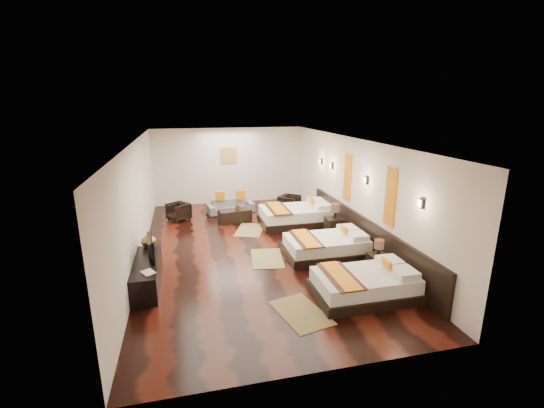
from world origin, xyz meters
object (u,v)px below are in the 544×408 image
object	(u,v)px
figurine	(148,239)
coffee_table	(235,216)
nightstand_a	(378,261)
nightstand_b	(335,225)
table_plant	(238,206)
armchair_right	(289,204)
armchair_left	(178,212)
bed_near	(365,284)
bed_mid	(327,246)
book	(143,274)
sofa	(231,206)
tv_console	(147,274)
tv	(148,248)
bed_far	(297,215)

from	to	relation	value
figurine	coffee_table	bearing A→B (deg)	51.80
nightstand_a	nightstand_b	world-z (taller)	nightstand_b
nightstand_a	table_plant	xyz separation A→B (m)	(-2.49, 4.38, 0.25)
nightstand_a	armchair_right	bearing A→B (deg)	96.64
coffee_table	armchair_left	bearing A→B (deg)	160.75
bed_near	nightstand_b	distance (m)	3.42
bed_mid	armchair_left	distance (m)	5.26
book	figurine	bearing A→B (deg)	90.00
bed_near	sofa	xyz separation A→B (m)	(-1.84, 6.32, -0.03)
nightstand_a	armchair_left	size ratio (longest dim) A/B	1.26
armchair_left	nightstand_a	bearing A→B (deg)	4.97
tv_console	bed_mid	bearing A→B (deg)	7.82
figurine	sofa	xyz separation A→B (m)	(2.35, 4.04, -0.49)
nightstand_b	tv	xyz separation A→B (m)	(-4.89, -1.76, 0.46)
bed_mid	bed_far	size ratio (longest dim) A/B	0.90
nightstand_b	tv	world-z (taller)	tv
coffee_table	table_plant	distance (m)	0.35
bed_near	figurine	world-z (taller)	figurine
table_plant	sofa	bearing A→B (deg)	95.52
armchair_left	tv_console	bearing A→B (deg)	-43.80
table_plant	coffee_table	bearing A→B (deg)	179.43
bed_mid	tv_console	world-z (taller)	bed_mid
bed_near	tv	size ratio (longest dim) A/B	2.33
nightstand_a	armchair_left	world-z (taller)	nightstand_a
tv_console	coffee_table	size ratio (longest dim) A/B	1.80
nightstand_a	tv_console	distance (m)	4.98
nightstand_a	book	world-z (taller)	nightstand_a
figurine	armchair_right	world-z (taller)	figurine
tv_console	sofa	size ratio (longest dim) A/B	1.13
tv_console	armchair_left	bearing A→B (deg)	82.21
figurine	armchair_right	bearing A→B (deg)	39.93
bed_far	armchair_left	bearing A→B (deg)	159.78
bed_mid	tv_console	xyz separation A→B (m)	(-4.20, -0.58, 0.01)
bed_far	sofa	xyz separation A→B (m)	(-1.84, 1.76, -0.06)
bed_near	armchair_left	xyz separation A→B (m)	(-3.59, 5.88, 0.03)
nightstand_a	table_plant	distance (m)	5.05
bed_near	tv_console	distance (m)	4.44
tv_console	armchair_right	world-z (taller)	armchair_right
tv_console	coffee_table	world-z (taller)	tv_console
tv_console	coffee_table	bearing A→B (deg)	58.34
tv	bed_mid	bearing A→B (deg)	-90.69
bed_mid	tv	xyz separation A→B (m)	(-4.15, -0.45, 0.53)
figurine	armchair_left	size ratio (longest dim) A/B	0.56
figurine	coffee_table	xyz separation A→B (m)	(2.35, 2.99, -0.53)
tv_console	armchair_left	distance (m)	4.47
bed_near	coffee_table	distance (m)	5.58
tv_console	nightstand_a	bearing A→B (deg)	-6.55
tv_console	nightstand_b	bearing A→B (deg)	20.87
bed_mid	figurine	xyz separation A→B (m)	(-4.20, 0.25, 0.46)
nightstand_b	book	world-z (taller)	nightstand_b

